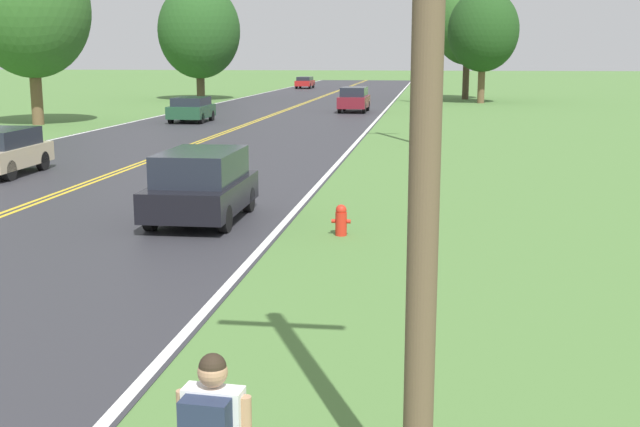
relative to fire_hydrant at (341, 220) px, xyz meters
name	(u,v)px	position (x,y,z in m)	size (l,w,h in m)	color
fire_hydrant	(341,220)	(0.00, 0.00, 0.00)	(0.40, 0.24, 0.66)	red
utility_pole_foreground	(428,40)	(1.81, -10.43, 3.52)	(1.80, 0.24, 7.41)	brown
utility_pole_midground	(421,55)	(1.28, 18.09, 3.43)	(1.80, 0.24, 7.23)	brown
utility_pole_far	(430,49)	(1.46, 46.61, 3.84)	(1.80, 0.24, 8.04)	brown
tree_left_verge	(199,31)	(-17.84, 50.55, 5.41)	(6.90, 6.90, 9.73)	#473828
tree_behind_sign	(468,27)	(4.57, 54.53, 5.79)	(5.61, 5.61, 9.37)	#473828
tree_mid_treeline	(483,31)	(5.58, 48.95, 5.27)	(5.53, 5.53, 8.81)	brown
tree_right_cluster	(31,10)	(-19.59, 25.06, 5.77)	(6.28, 6.28, 9.74)	brown
car_black_hatchback_approaching	(202,185)	(-3.33, 1.07, 0.51)	(1.89, 3.80, 1.62)	black
car_champagne_hatchback_mid_near	(2,151)	(-11.60, 7.10, 0.45)	(1.90, 3.79, 1.47)	black
car_dark_green_hatchback_mid_far	(191,109)	(-11.73, 27.77, 0.42)	(1.99, 3.48, 1.42)	black
car_maroon_suv_receding	(354,99)	(-3.40, 37.32, 0.55)	(1.86, 4.11, 1.66)	black
car_red_hatchback_distant	(305,82)	(-12.78, 75.23, 0.40)	(1.78, 3.89, 1.32)	black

